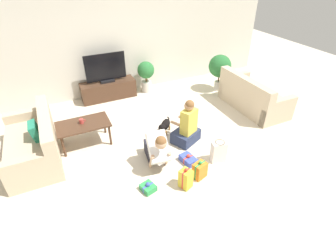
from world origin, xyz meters
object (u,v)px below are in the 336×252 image
(coffee_table, at_px, (83,126))
(gift_box_a, at_px, (186,179))
(tv, at_px, (106,69))
(gift_box_d, at_px, (188,159))
(person_kneeling, at_px, (157,148))
(mug, at_px, (82,121))
(tv_console, at_px, (109,90))
(potted_plant_back_right, at_px, (146,73))
(sofa_right, at_px, (252,97))
(person_sitting, at_px, (187,127))
(gift_box_b, at_px, (148,187))
(sofa_left, at_px, (35,144))
(potted_plant_corner_right, at_px, (220,67))
(dog, at_px, (165,126))
(gift_bag_a, at_px, (219,152))
(gift_box_c, at_px, (200,170))

(coffee_table, bearing_deg, gift_box_a, -56.55)
(tv, height_order, gift_box_d, tv)
(person_kneeling, bearing_deg, mug, 139.68)
(tv_console, bearing_deg, potted_plant_back_right, -2.75)
(sofa_right, bearing_deg, potted_plant_back_right, 44.90)
(person_sitting, bearing_deg, gift_box_b, 11.26)
(coffee_table, distance_m, tv, 2.04)
(gift_box_d, xyz_separation_m, mug, (-1.58, 1.39, 0.46))
(coffee_table, relative_size, person_kneeling, 1.18)
(sofa_left, distance_m, person_sitting, 2.84)
(sofa_left, xyz_separation_m, mug, (0.88, 0.06, 0.23))
(potted_plant_corner_right, relative_size, person_sitting, 1.04)
(dog, relative_size, gift_box_a, 1.10)
(sofa_right, distance_m, potted_plant_back_right, 2.80)
(potted_plant_back_right, bearing_deg, sofa_right, -45.10)
(mug, bearing_deg, gift_bag_a, -37.07)
(person_kneeling, relative_size, gift_box_d, 2.41)
(potted_plant_back_right, bearing_deg, tv_console, 177.25)
(tv_console, xyz_separation_m, person_kneeling, (0.10, -2.95, 0.13))
(coffee_table, relative_size, potted_plant_corner_right, 1.00)
(dog, bearing_deg, person_sitting, -13.65)
(coffee_table, height_order, gift_box_b, coffee_table)
(gift_bag_a, bearing_deg, gift_box_d, 159.69)
(tv, distance_m, gift_box_b, 3.55)
(potted_plant_corner_right, bearing_deg, person_kneeling, -142.31)
(dog, xyz_separation_m, gift_box_a, (-0.32, -1.51, -0.03))
(tv_console, bearing_deg, gift_box_b, -94.57)
(sofa_left, distance_m, gift_bag_a, 3.35)
(coffee_table, height_order, dog, coffee_table)
(sofa_right, height_order, gift_box_c, sofa_right)
(potted_plant_back_right, bearing_deg, person_sitting, -92.90)
(sofa_left, height_order, gift_bag_a, sofa_left)
(sofa_left, bearing_deg, sofa_right, 87.44)
(sofa_left, height_order, gift_box_d, sofa_left)
(person_kneeling, relative_size, gift_box_a, 2.14)
(tv_console, height_order, potted_plant_back_right, potted_plant_back_right)
(gift_box_b, relative_size, mug, 2.29)
(sofa_right, xyz_separation_m, person_kneeling, (-2.91, -0.92, 0.06))
(gift_box_d, relative_size, mug, 2.92)
(sofa_left, height_order, tv_console, sofa_left)
(gift_box_d, xyz_separation_m, gift_bag_a, (0.52, -0.19, 0.14))
(person_sitting, bearing_deg, potted_plant_back_right, -118.41)
(gift_box_d, bearing_deg, tv_console, 101.41)
(sofa_left, bearing_deg, dog, 82.48)
(potted_plant_corner_right, height_order, gift_bag_a, potted_plant_corner_right)
(tv, bearing_deg, gift_box_c, -80.02)
(gift_bag_a, bearing_deg, person_kneeling, 159.65)
(tv_console, bearing_deg, potted_plant_corner_right, -15.83)
(potted_plant_back_right, bearing_deg, gift_box_c, -96.78)
(person_kneeling, relative_size, gift_bag_a, 1.98)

